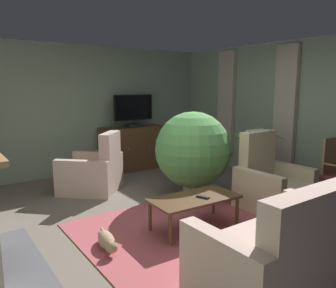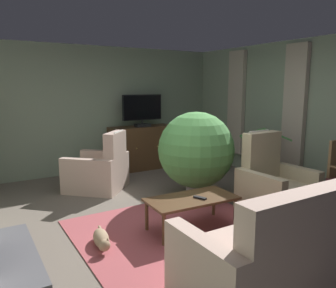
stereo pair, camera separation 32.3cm
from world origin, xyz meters
name	(u,v)px [view 1 (the left image)]	position (x,y,z in m)	size (l,w,h in m)	color
ground_plane	(182,222)	(0.00, 0.00, -0.02)	(6.02, 6.93, 0.04)	#665B51
wall_back	(87,110)	(0.00, 3.21, 1.30)	(6.02, 0.10, 2.60)	gray
wall_right_with_window	(307,114)	(2.76, 0.00, 1.30)	(0.10, 6.93, 2.60)	gray
curtain_panel_near	(285,106)	(2.65, 0.37, 1.43)	(0.10, 0.44, 2.18)	#B2A393
curtain_panel_far	(226,103)	(2.65, 1.87, 1.43)	(0.10, 0.44, 2.18)	#B2A393
rug_central	(181,231)	(-0.22, -0.27, 0.01)	(2.41, 2.17, 0.01)	#9E474C
tv_cabinet	(133,149)	(0.86, 2.86, 0.44)	(1.39, 0.53, 0.93)	#352315
television	(133,110)	(0.86, 2.81, 1.29)	(0.90, 0.20, 0.68)	black
coffee_table	(194,200)	(-0.03, -0.29, 0.37)	(1.15, 0.61, 0.42)	#4C331E
tv_remote	(203,197)	(0.04, -0.36, 0.43)	(0.17, 0.05, 0.02)	black
sofa_floral	(285,253)	(-0.17, -1.72, 0.34)	(1.58, 0.89, 1.01)	#BC9E8E
armchair_by_fireplace	(271,184)	(1.41, -0.34, 0.34)	(0.93, 0.87, 1.13)	tan
armchair_in_far_corner	(94,173)	(-0.46, 1.90, 0.32)	(1.26, 1.26, 1.04)	#BC9E8E
potted_plant_leafy_by_curtain	(253,169)	(1.99, 0.49, 0.32)	(0.92, 0.93, 1.08)	beige
potted_plant_small_fern_corner	(193,150)	(0.72, 0.66, 0.79)	(1.21, 1.21, 1.40)	slate
potted_plant_tall_palm_by_window	(204,144)	(2.28, 2.16, 0.51)	(0.52, 0.52, 0.92)	#3D4C5B
cat	(107,241)	(-1.16, -0.14, 0.09)	(0.26, 0.70, 0.19)	#937A5B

